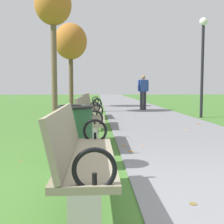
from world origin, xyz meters
TOP-DOWN VIEW (x-y plane):
  - ground_plane at (0.00, 0.00)m, footprint 80.00×80.00m
  - paved_walkway at (1.52, 18.00)m, footprint 3.03×44.00m
  - park_bench_1 at (-0.50, -0.07)m, footprint 0.48×1.60m
  - park_bench_2 at (-0.50, 2.71)m, footprint 0.51×1.61m
  - park_bench_3 at (-0.50, 5.23)m, footprint 0.54×1.62m
  - park_bench_4 at (-0.50, 7.71)m, footprint 0.53×1.62m
  - tree_1 at (-2.15, 9.78)m, footprint 1.51×1.51m
  - tree_2 at (-1.76, 13.31)m, footprint 1.75×1.75m
  - pedestrian_walking at (1.82, 11.01)m, footprint 0.52×0.28m
  - trash_bin at (-0.65, 1.28)m, footprint 0.48×0.48m
  - lamp_post at (3.33, 7.52)m, footprint 0.28×0.28m
  - scattered_leaves at (0.00, 4.96)m, footprint 5.05×10.87m

SIDE VIEW (x-z plane):
  - ground_plane at x=0.00m, z-range 0.00..0.00m
  - paved_walkway at x=1.52m, z-range 0.00..0.02m
  - scattered_leaves at x=0.00m, z-range 0.00..0.03m
  - trash_bin at x=-0.65m, z-range 0.00..0.84m
  - park_bench_1 at x=-0.50m, z-range 0.04..0.93m
  - park_bench_2 at x=-0.50m, z-range 0.04..0.93m
  - park_bench_3 at x=-0.50m, z-range 0.04..0.93m
  - park_bench_4 at x=-0.50m, z-range 0.04..0.93m
  - pedestrian_walking at x=1.82m, z-range 0.12..1.74m
  - lamp_post at x=3.33m, z-range 0.57..4.05m
  - tree_2 at x=-1.76m, z-range 1.23..5.72m
  - tree_1 at x=-2.15m, z-range 1.68..6.97m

